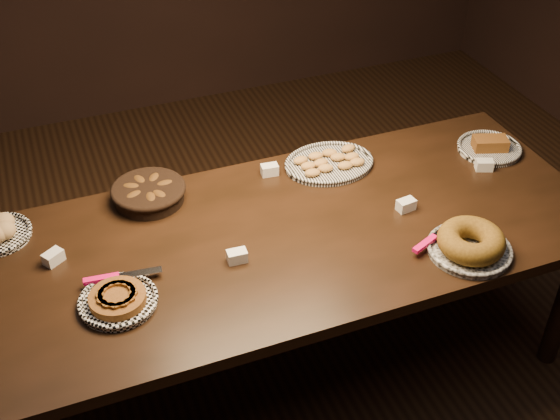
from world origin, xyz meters
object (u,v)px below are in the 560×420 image
object	(u,v)px
buffet_table	(290,246)
apple_tart_plate	(118,299)
madeleine_platter	(329,163)
bundt_cake_plate	(470,244)

from	to	relation	value
buffet_table	apple_tart_plate	world-z (taller)	apple_tart_plate
buffet_table	madeleine_platter	world-z (taller)	madeleine_platter
buffet_table	apple_tart_plate	distance (m)	0.69
apple_tart_plate	madeleine_platter	distance (m)	1.11
buffet_table	apple_tart_plate	xyz separation A→B (m)	(-0.67, -0.15, 0.09)
buffet_table	madeleine_platter	size ratio (longest dim) A/B	6.33
madeleine_platter	apple_tart_plate	bearing A→B (deg)	-157.49
apple_tart_plate	madeleine_platter	bearing A→B (deg)	12.32
bundt_cake_plate	apple_tart_plate	bearing A→B (deg)	170.98
madeleine_platter	bundt_cake_plate	world-z (taller)	bundt_cake_plate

